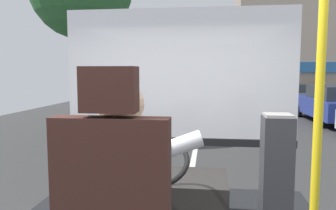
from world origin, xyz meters
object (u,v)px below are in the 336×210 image
object	(u,v)px
handrail_pole	(319,101)
parked_car_charcoal	(290,95)
steering_console	(161,197)
bus_driver	(126,188)
fare_box	(276,180)
parked_car_blue	(335,104)

from	to	relation	value
handrail_pole	parked_car_charcoal	bearing A→B (deg)	76.94
steering_console	handrail_pole	bearing A→B (deg)	-44.73
steering_console	bus_driver	bearing A→B (deg)	-90.00
steering_console	handrail_pole	world-z (taller)	handrail_pole
fare_box	parked_car_blue	size ratio (longest dim) A/B	0.22
steering_console	parked_car_charcoal	xyz separation A→B (m)	(5.01, 16.65, -0.25)
parked_car_charcoal	bus_driver	bearing A→B (deg)	-105.71
handrail_pole	parked_car_blue	xyz separation A→B (m)	(4.35, 11.57, -1.08)
bus_driver	fare_box	world-z (taller)	bus_driver
handrail_pole	fare_box	xyz separation A→B (m)	(-0.05, 0.70, -0.64)
steering_console	handrail_pole	distance (m)	1.59
handrail_pole	fare_box	distance (m)	0.95
bus_driver	fare_box	size ratio (longest dim) A/B	0.83
handrail_pole	parked_car_blue	size ratio (longest dim) A/B	0.51
parked_car_blue	fare_box	bearing A→B (deg)	-112.04
fare_box	parked_car_charcoal	size ratio (longest dim) A/B	0.25
parked_car_blue	parked_car_charcoal	xyz separation A→B (m)	(-0.28, 6.00, -0.08)
bus_driver	handrail_pole	size ratio (longest dim) A/B	0.36
steering_console	fare_box	distance (m)	0.95
handrail_pole	fare_box	bearing A→B (deg)	93.80
bus_driver	parked_car_blue	bearing A→B (deg)	65.86
parked_car_charcoal	handrail_pole	bearing A→B (deg)	-103.06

